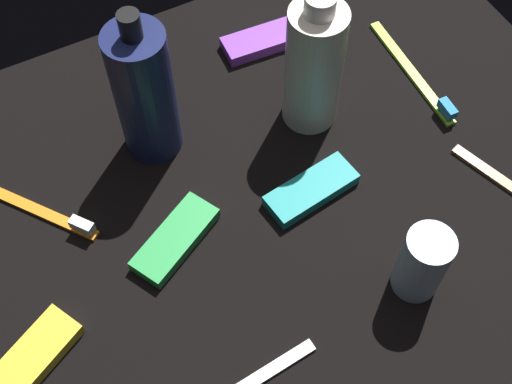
% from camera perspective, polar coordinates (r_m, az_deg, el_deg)
% --- Properties ---
extents(ground_plane, '(0.84, 0.64, 0.01)m').
position_cam_1_polar(ground_plane, '(0.75, 0.00, -1.45)').
color(ground_plane, black).
extents(lotion_bottle, '(0.06, 0.06, 0.20)m').
position_cam_1_polar(lotion_bottle, '(0.73, -9.30, 8.14)').
color(lotion_bottle, '#171E4B').
rests_on(lotion_bottle, ground_plane).
extents(bodywash_bottle, '(0.06, 0.06, 0.18)m').
position_cam_1_polar(bodywash_bottle, '(0.75, 4.84, 10.44)').
color(bodywash_bottle, silver).
rests_on(bodywash_bottle, ground_plane).
extents(deodorant_stick, '(0.05, 0.05, 0.09)m').
position_cam_1_polar(deodorant_stick, '(0.68, 13.72, -5.79)').
color(deodorant_stick, silver).
rests_on(deodorant_stick, ground_plane).
extents(toothbrush_orange, '(0.12, 0.15, 0.02)m').
position_cam_1_polar(toothbrush_orange, '(0.77, -18.08, -1.21)').
color(toothbrush_orange, orange).
rests_on(toothbrush_orange, ground_plane).
extents(toothbrush_lime, '(0.02, 0.18, 0.02)m').
position_cam_1_polar(toothbrush_lime, '(0.86, 13.26, 9.42)').
color(toothbrush_lime, '#8CD133').
rests_on(toothbrush_lime, ground_plane).
extents(snack_bar_yellow, '(0.11, 0.08, 0.01)m').
position_cam_1_polar(snack_bar_yellow, '(0.70, -18.30, -13.17)').
color(snack_bar_yellow, yellow).
rests_on(snack_bar_yellow, ground_plane).
extents(snack_bar_purple, '(0.11, 0.05, 0.01)m').
position_cam_1_polar(snack_bar_purple, '(0.88, 0.65, 12.55)').
color(snack_bar_purple, purple).
rests_on(snack_bar_purple, ground_plane).
extents(snack_bar_green, '(0.11, 0.08, 0.01)m').
position_cam_1_polar(snack_bar_green, '(0.72, -6.71, -4.01)').
color(snack_bar_green, green).
rests_on(snack_bar_green, ground_plane).
extents(snack_bar_teal, '(0.11, 0.05, 0.01)m').
position_cam_1_polar(snack_bar_teal, '(0.75, 4.64, 0.19)').
color(snack_bar_teal, teal).
rests_on(snack_bar_teal, ground_plane).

